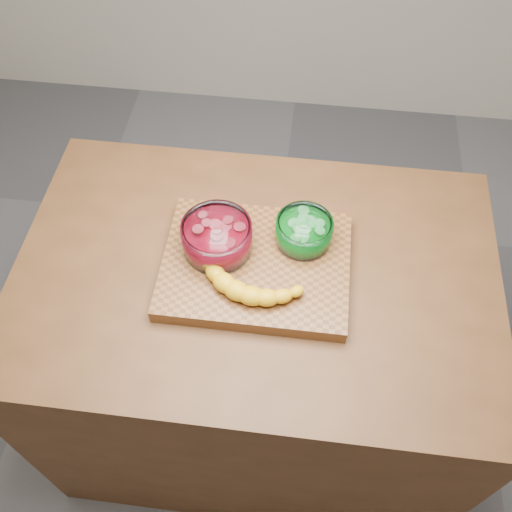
# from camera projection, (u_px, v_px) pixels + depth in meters

# --- Properties ---
(ground) EXTENTS (3.50, 3.50, 0.00)m
(ground) POSITION_uv_depth(u_px,v_px,m) (256.00, 405.00, 2.13)
(ground) COLOR #57575B
(ground) RESTS_ON ground
(counter) EXTENTS (1.20, 0.80, 0.90)m
(counter) POSITION_uv_depth(u_px,v_px,m) (256.00, 352.00, 1.77)
(counter) COLOR #513018
(counter) RESTS_ON ground
(cutting_board) EXTENTS (0.45, 0.35, 0.04)m
(cutting_board) POSITION_uv_depth(u_px,v_px,m) (256.00, 266.00, 1.39)
(cutting_board) COLOR brown
(cutting_board) RESTS_ON counter
(bowl_red) EXTENTS (0.17, 0.17, 0.08)m
(bowl_red) POSITION_uv_depth(u_px,v_px,m) (217.00, 237.00, 1.36)
(bowl_red) COLOR white
(bowl_red) RESTS_ON cutting_board
(bowl_green) EXTENTS (0.14, 0.14, 0.06)m
(bowl_green) POSITION_uv_depth(u_px,v_px,m) (304.00, 231.00, 1.38)
(bowl_green) COLOR white
(bowl_green) RESTS_ON cutting_board
(banana) EXTENTS (0.29, 0.19, 0.04)m
(banana) POSITION_uv_depth(u_px,v_px,m) (250.00, 274.00, 1.32)
(banana) COLOR gold
(banana) RESTS_ON cutting_board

